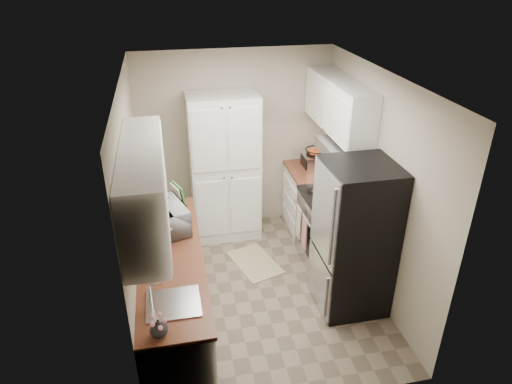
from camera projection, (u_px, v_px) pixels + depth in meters
ground at (260, 288)px, 5.42m from camera, size 3.20×3.20×0.00m
room_shell at (259, 164)px, 4.66m from camera, size 2.64×3.24×2.52m
pantry_cabinet at (225, 168)px, 6.06m from camera, size 0.90×0.55×2.00m
base_cabinet_left at (174, 294)px, 4.66m from camera, size 0.60×2.30×0.88m
countertop_left at (170, 257)px, 4.45m from camera, size 0.63×2.33×0.04m
base_cabinet_right at (311, 201)px, 6.43m from camera, size 0.60×0.80×0.88m
countertop_right at (313, 171)px, 6.21m from camera, size 0.63×0.83×0.04m
electric_range at (329, 228)px, 5.71m from camera, size 0.71×0.78×1.13m
refrigerator at (355, 238)px, 4.84m from camera, size 0.70×0.72×1.70m
microwave at (167, 218)px, 4.78m from camera, size 0.52×0.63×0.30m
wine_bottle at (152, 198)px, 5.16m from camera, size 0.08×0.08×0.32m
flower_vase at (159, 328)px, 3.47m from camera, size 0.14×0.14×0.15m
cutting_board at (180, 196)px, 5.21m from camera, size 0.11×0.24×0.31m
toaster_oven at (313, 161)px, 6.23m from camera, size 0.27×0.34×0.20m
fruit_basket at (316, 150)px, 6.15m from camera, size 0.38×0.38×0.12m
kitchen_mat at (255, 262)px, 5.87m from camera, size 0.67×0.85×0.01m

